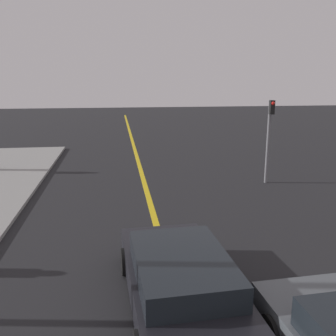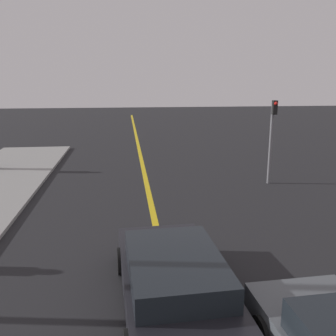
{
  "view_description": "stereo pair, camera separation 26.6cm",
  "coord_description": "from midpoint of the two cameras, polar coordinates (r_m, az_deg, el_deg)",
  "views": [
    {
      "loc": [
        -1.1,
        3.26,
        4.26
      ],
      "look_at": [
        0.48,
        14.54,
        1.52
      ],
      "focal_mm": 40.0,
      "sensor_mm": 36.0,
      "label": 1
    },
    {
      "loc": [
        -0.84,
        3.23,
        4.26
      ],
      "look_at": [
        0.48,
        14.54,
        1.52
      ],
      "focal_mm": 40.0,
      "sensor_mm": 36.0,
      "label": 2
    }
  ],
  "objects": [
    {
      "name": "road_center_line",
      "position": [
        15.39,
        -2.75,
        -2.56
      ],
      "size": [
        0.2,
        60.0,
        0.01
      ],
      "color": "gold",
      "rests_on": "ground_plane"
    },
    {
      "name": "car_ahead_center",
      "position": [
        7.3,
        1.97,
        -16.82
      ],
      "size": [
        2.17,
        4.66,
        1.18
      ],
      "rotation": [
        0.0,
        0.0,
        0.05
      ],
      "color": "black",
      "rests_on": "ground_plane"
    },
    {
      "name": "traffic_light",
      "position": [
        15.71,
        16.01,
        5.23
      ],
      "size": [
        0.18,
        0.4,
        3.42
      ],
      "color": "slate",
      "rests_on": "ground_plane"
    }
  ]
}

